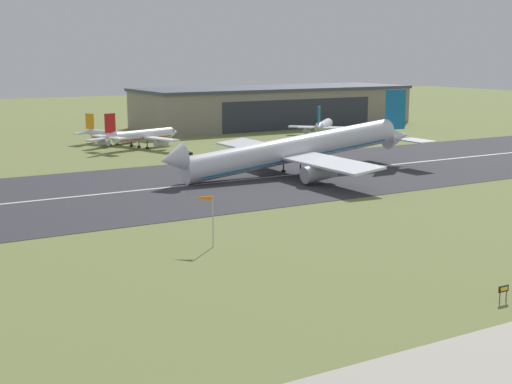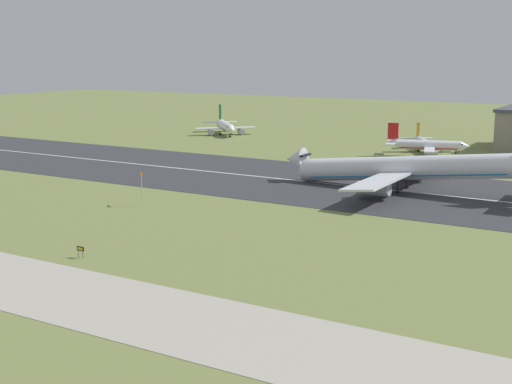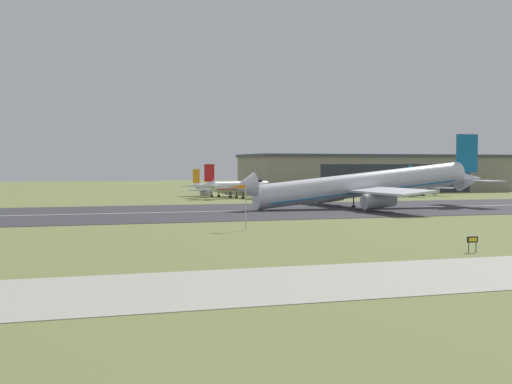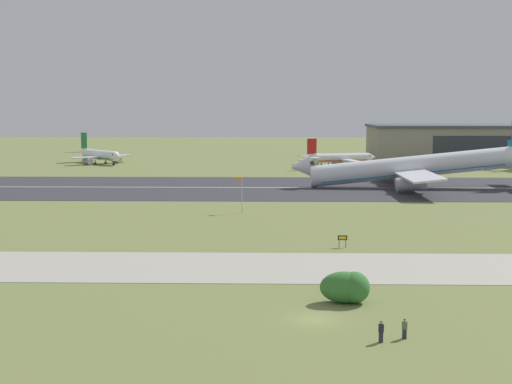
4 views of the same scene
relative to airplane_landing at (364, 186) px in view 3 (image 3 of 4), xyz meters
name	(u,v)px [view 3 (image 3 of 4)]	position (x,y,z in m)	size (l,w,h in m)	color
ground_plane	(345,237)	(-27.81, -50.50, -4.60)	(624.87, 624.87, 0.00)	olive
runway_strip	(232,211)	(-27.81, -0.67, -4.57)	(384.87, 46.83, 0.06)	#333338
runway_centreline	(232,211)	(-27.81, -0.67, -4.53)	(346.38, 0.70, 0.01)	silver
taxiway_road	(500,271)	(-27.81, -80.35, -4.57)	(288.65, 15.63, 0.05)	#A8A393
hangar_building	(376,173)	(45.39, 81.32, 1.46)	(87.81, 29.90, 12.09)	gray
airplane_landing	(364,186)	(0.00, 0.00, 0.00)	(55.99, 47.05, 15.27)	silver
airplane_parked_west	(417,186)	(41.80, 49.27, -1.94)	(19.74, 20.05, 8.73)	silver
airplane_parked_east	(215,188)	(-15.40, 58.98, -2.19)	(17.58, 18.17, 7.56)	silver
airplane_parked_far_east	(239,186)	(-11.35, 49.45, -1.52)	(22.84, 22.48, 8.93)	silver
windsock_pole	(238,189)	(-37.65, -37.58, 0.91)	(2.09, 1.97, 6.16)	#B7B7BC
runway_sign	(472,241)	(-22.39, -68.73, -3.43)	(1.23, 0.14, 1.61)	#4C4C51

